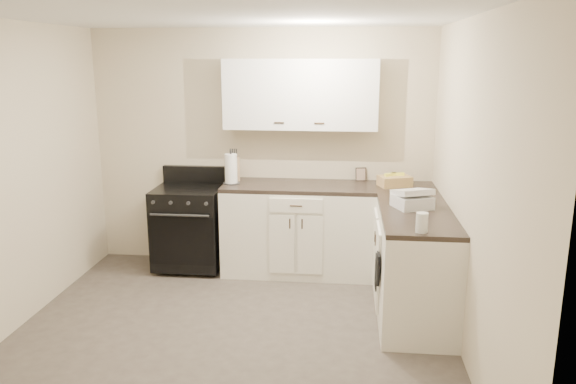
# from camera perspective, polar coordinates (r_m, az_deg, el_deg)

# --- Properties ---
(floor) EXTENTS (3.60, 3.60, 0.00)m
(floor) POSITION_cam_1_polar(r_m,az_deg,el_deg) (4.70, -5.88, -14.49)
(floor) COLOR #473F38
(floor) RESTS_ON ground
(ceiling) EXTENTS (3.60, 3.60, 0.00)m
(ceiling) POSITION_cam_1_polar(r_m,az_deg,el_deg) (4.17, -6.75, 17.51)
(ceiling) COLOR white
(ceiling) RESTS_ON wall_back
(wall_back) EXTENTS (3.60, 0.00, 3.60)m
(wall_back) POSITION_cam_1_polar(r_m,az_deg,el_deg) (6.00, -2.69, 4.37)
(wall_back) COLOR beige
(wall_back) RESTS_ON ground
(wall_right) EXTENTS (0.00, 3.60, 3.60)m
(wall_right) POSITION_cam_1_polar(r_m,az_deg,el_deg) (4.27, 18.07, -0.07)
(wall_right) COLOR beige
(wall_right) RESTS_ON ground
(wall_left) EXTENTS (0.00, 3.60, 3.60)m
(wall_left) POSITION_cam_1_polar(r_m,az_deg,el_deg) (4.96, -27.06, 0.95)
(wall_left) COLOR beige
(wall_left) RESTS_ON ground
(wall_front) EXTENTS (3.60, 0.00, 3.60)m
(wall_front) POSITION_cam_1_polar(r_m,az_deg,el_deg) (2.61, -14.65, -8.39)
(wall_front) COLOR beige
(wall_front) RESTS_ON ground
(base_cabinets_back) EXTENTS (1.55, 0.60, 0.90)m
(base_cabinets_back) POSITION_cam_1_polar(r_m,az_deg,el_deg) (5.85, 1.09, -3.93)
(base_cabinets_back) COLOR white
(base_cabinets_back) RESTS_ON floor
(base_cabinets_right) EXTENTS (0.60, 1.90, 0.90)m
(base_cabinets_right) POSITION_cam_1_polar(r_m,az_deg,el_deg) (5.25, 12.32, -6.32)
(base_cabinets_right) COLOR white
(base_cabinets_right) RESTS_ON floor
(countertop_back) EXTENTS (1.55, 0.60, 0.04)m
(countertop_back) POSITION_cam_1_polar(r_m,az_deg,el_deg) (5.72, 1.11, 0.57)
(countertop_back) COLOR black
(countertop_back) RESTS_ON base_cabinets_back
(countertop_right) EXTENTS (0.60, 1.90, 0.04)m
(countertop_right) POSITION_cam_1_polar(r_m,az_deg,el_deg) (5.11, 12.58, -1.35)
(countertop_right) COLOR black
(countertop_right) RESTS_ON base_cabinets_right
(upper_cabinets) EXTENTS (1.55, 0.30, 0.70)m
(upper_cabinets) POSITION_cam_1_polar(r_m,az_deg,el_deg) (5.74, 1.28, 9.89)
(upper_cabinets) COLOR white
(upper_cabinets) RESTS_ON wall_back
(stove) EXTENTS (0.69, 0.59, 0.84)m
(stove) POSITION_cam_1_polar(r_m,az_deg,el_deg) (6.03, -10.00, -3.50)
(stove) COLOR black
(stove) RESTS_ON floor
(knife_block) EXTENTS (0.14, 0.13, 0.25)m
(knife_block) POSITION_cam_1_polar(r_m,az_deg,el_deg) (5.91, -5.52, 2.34)
(knife_block) COLOR tan
(knife_block) RESTS_ON countertop_back
(paper_towel) EXTENTS (0.15, 0.15, 0.31)m
(paper_towel) POSITION_cam_1_polar(r_m,az_deg,el_deg) (5.76, -5.81, 2.35)
(paper_towel) COLOR white
(paper_towel) RESTS_ON countertop_back
(picture_frame) EXTENTS (0.12, 0.06, 0.14)m
(picture_frame) POSITION_cam_1_polar(r_m,az_deg,el_deg) (5.94, 7.41, 1.81)
(picture_frame) COLOR black
(picture_frame) RESTS_ON countertop_back
(wicker_basket) EXTENTS (0.36, 0.30, 0.10)m
(wicker_basket) POSITION_cam_1_polar(r_m,az_deg,el_deg) (5.74, 10.78, 1.10)
(wicker_basket) COLOR tan
(wicker_basket) RESTS_ON countertop_right
(countertop_grill) EXTENTS (0.37, 0.36, 0.11)m
(countertop_grill) POSITION_cam_1_polar(r_m,az_deg,el_deg) (4.95, 12.49, -0.96)
(countertop_grill) COLOR silver
(countertop_grill) RESTS_ON countertop_right
(glass_jar) EXTENTS (0.10, 0.10, 0.15)m
(glass_jar) POSITION_cam_1_polar(r_m,az_deg,el_deg) (4.27, 13.45, -3.04)
(glass_jar) COLOR silver
(glass_jar) RESTS_ON countertop_right
(oven_mitt_near) EXTENTS (0.02, 0.15, 0.25)m
(oven_mitt_near) POSITION_cam_1_polar(r_m,az_deg,el_deg) (4.66, 9.15, -7.68)
(oven_mitt_near) COLOR black
(oven_mitt_near) RESTS_ON base_cabinets_right
(oven_mitt_far) EXTENTS (0.02, 0.17, 0.29)m
(oven_mitt_far) POSITION_cam_1_polar(r_m,az_deg,el_deg) (4.86, 8.99, -8.02)
(oven_mitt_far) COLOR black
(oven_mitt_far) RESTS_ON base_cabinets_right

